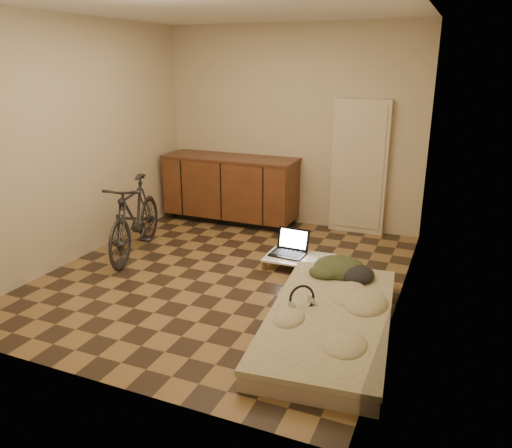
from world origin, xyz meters
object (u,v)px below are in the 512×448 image
at_px(futon, 329,321).
at_px(laptop, 290,249).
at_px(lap_desk, 299,258).
at_px(bicycle, 134,214).

bearing_deg(futon, laptop, 116.29).
xyz_separation_m(futon, lap_desk, (-0.65, 1.18, 0.02)).
bearing_deg(lap_desk, laptop, 153.14).
height_order(lap_desk, laptop, laptop).
bearing_deg(laptop, futon, -54.51).
distance_m(bicycle, futon, 2.66).
distance_m(futon, lap_desk, 1.35).
xyz_separation_m(bicycle, laptop, (1.71, 0.43, -0.32)).
height_order(futon, lap_desk, futon).
relative_size(futon, lap_desk, 2.88).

